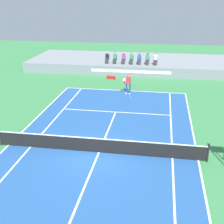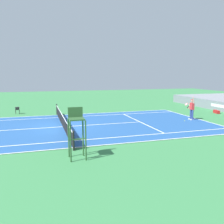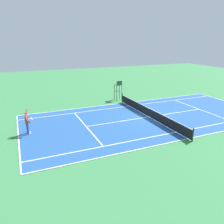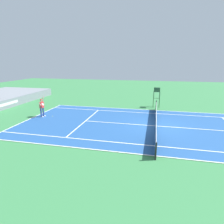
# 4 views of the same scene
# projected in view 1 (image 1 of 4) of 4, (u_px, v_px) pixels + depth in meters

# --- Properties ---
(ground_plane) EXTENTS (80.00, 80.00, 0.00)m
(ground_plane) POSITION_uv_depth(u_px,v_px,m) (99.00, 153.00, 17.34)
(ground_plane) COLOR #387F47
(court) EXTENTS (11.08, 23.88, 0.03)m
(court) POSITION_uv_depth(u_px,v_px,m) (99.00, 153.00, 17.34)
(court) COLOR #235193
(court) RESTS_ON ground
(net) EXTENTS (11.98, 0.10, 1.07)m
(net) POSITION_uv_depth(u_px,v_px,m) (99.00, 145.00, 17.15)
(net) COLOR black
(net) RESTS_ON ground
(barrier_wall) EXTENTS (24.62, 0.25, 1.05)m
(barrier_wall) POSITION_uv_depth(u_px,v_px,m) (131.00, 72.00, 32.92)
(barrier_wall) COLOR gray
(barrier_wall) RESTS_ON ground
(bleacher_platform) EXTENTS (24.62, 8.53, 1.05)m
(bleacher_platform) POSITION_uv_depth(u_px,v_px,m) (134.00, 63.00, 36.94)
(bleacher_platform) COLOR gray
(bleacher_platform) RESTS_ON ground
(spectator_seated_0) EXTENTS (0.44, 0.60, 1.27)m
(spectator_seated_0) POSITION_uv_depth(u_px,v_px,m) (107.00, 58.00, 34.19)
(spectator_seated_0) COLOR #474C56
(spectator_seated_0) RESTS_ON bleacher_platform
(spectator_seated_1) EXTENTS (0.44, 0.60, 1.27)m
(spectator_seated_1) POSITION_uv_depth(u_px,v_px,m) (115.00, 58.00, 34.05)
(spectator_seated_1) COLOR #474C56
(spectator_seated_1) RESTS_ON bleacher_platform
(spectator_seated_2) EXTENTS (0.44, 0.60, 1.27)m
(spectator_seated_2) POSITION_uv_depth(u_px,v_px,m) (123.00, 58.00, 33.91)
(spectator_seated_2) COLOR #474C56
(spectator_seated_2) RESTS_ON bleacher_platform
(spectator_seated_3) EXTENTS (0.44, 0.60, 1.27)m
(spectator_seated_3) POSITION_uv_depth(u_px,v_px,m) (131.00, 59.00, 33.78)
(spectator_seated_3) COLOR #474C56
(spectator_seated_3) RESTS_ON bleacher_platform
(spectator_seated_4) EXTENTS (0.44, 0.60, 1.27)m
(spectator_seated_4) POSITION_uv_depth(u_px,v_px,m) (139.00, 59.00, 33.65)
(spectator_seated_4) COLOR #474C56
(spectator_seated_4) RESTS_ON bleacher_platform
(spectator_seated_5) EXTENTS (0.44, 0.60, 1.27)m
(spectator_seated_5) POSITION_uv_depth(u_px,v_px,m) (147.00, 59.00, 33.51)
(spectator_seated_5) COLOR #474C56
(spectator_seated_5) RESTS_ON bleacher_platform
(spectator_seated_6) EXTENTS (0.44, 0.60, 1.27)m
(spectator_seated_6) POSITION_uv_depth(u_px,v_px,m) (156.00, 59.00, 33.38)
(spectator_seated_6) COLOR #474C56
(spectator_seated_6) RESTS_ON bleacher_platform
(tennis_player) EXTENTS (0.80, 0.62, 2.08)m
(tennis_player) POSITION_uv_depth(u_px,v_px,m) (128.00, 83.00, 27.13)
(tennis_player) COLOR navy
(tennis_player) RESTS_ON ground
(tennis_ball) EXTENTS (0.07, 0.07, 0.07)m
(tennis_ball) POSITION_uv_depth(u_px,v_px,m) (131.00, 97.00, 26.61)
(tennis_ball) COLOR #D1E533
(tennis_ball) RESTS_ON ground
(equipment_bag) EXTENTS (0.95, 0.52, 0.32)m
(equipment_bag) POSITION_uv_depth(u_px,v_px,m) (111.00, 77.00, 32.09)
(equipment_bag) COLOR red
(equipment_bag) RESTS_ON ground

